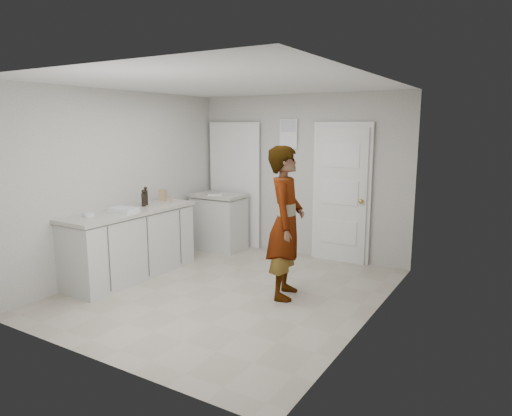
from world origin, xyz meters
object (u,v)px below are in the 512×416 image
Objects in this scene: cake_mix_box at (163,195)px; oil_cruet_b at (146,196)px; oil_cruet_a at (143,198)px; egg_bowl at (89,215)px; person at (286,223)px; spice_jar at (171,200)px; baking_dish at (123,210)px.

cake_mix_box is 0.66× the size of oil_cruet_b.
oil_cruet_a reaches higher than egg_bowl.
person is 2.05m from spice_jar.
egg_bowl is (-0.12, -0.44, -0.00)m from baking_dish.
oil_cruet_b is (-0.16, -0.35, 0.09)m from spice_jar.
egg_bowl is at bearing 97.90° from person.
person is 25.15× the size of spice_jar.
oil_cruet_b reaches higher than cake_mix_box.
spice_jar is (0.19, -0.03, -0.05)m from cake_mix_box.
person is 2.14m from baking_dish.
person is at bearing 25.61° from egg_bowl.
spice_jar is at bearing 77.18° from oil_cruet_a.
egg_bowl is (0.02, -1.00, -0.10)m from oil_cruet_b.
oil_cruet_b is at bearing 73.42° from person.
oil_cruet_a reaches higher than spice_jar.
oil_cruet_b reaches higher than oil_cruet_a.
spice_jar is 0.54× the size of egg_bowl.
spice_jar is 0.47m from oil_cruet_a.
cake_mix_box is 2.39× the size of spice_jar.
spice_jar is at bearing 64.73° from oil_cruet_b.
cake_mix_box is 1.30× the size of egg_bowl.
oil_cruet_a is 0.89m from egg_bowl.
oil_cruet_b is at bearing 104.23° from baking_dish.
oil_cruet_b is 1.00m from egg_bowl.
oil_cruet_a is (0.09, -0.48, 0.03)m from cake_mix_box.
oil_cruet_b is at bearing -115.27° from spice_jar.
cake_mix_box reaches higher than baking_dish.
spice_jar is 0.28× the size of oil_cruet_b.
spice_jar is (-2.03, 0.30, 0.06)m from person.
spice_jar is 0.90m from baking_dish.
egg_bowl is (-0.14, -1.34, -0.01)m from spice_jar.
spice_jar is at bearing 84.09° from egg_bowl.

